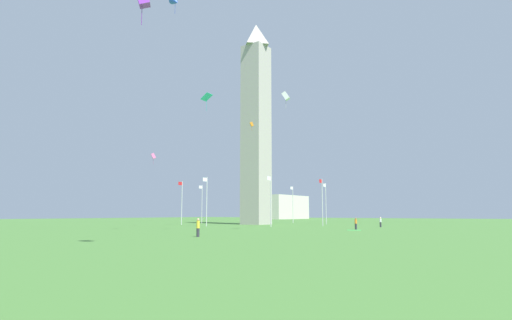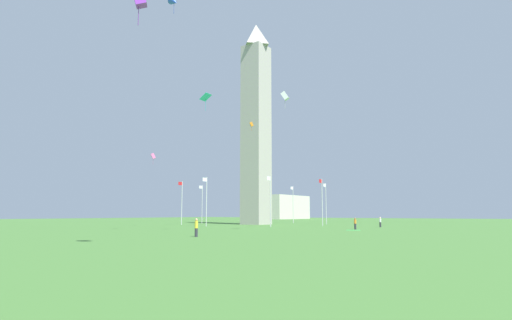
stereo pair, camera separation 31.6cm
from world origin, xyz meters
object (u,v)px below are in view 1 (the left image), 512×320
at_px(person_yellow_shirt, 198,228).
at_px(kite_pink_box, 153,156).
at_px(kite_white_box, 286,96).
at_px(kite_orange_box, 252,124).
at_px(flagpole_n, 207,199).
at_px(person_orange_shirt, 356,224).
at_px(kite_blue_delta, 175,1).
at_px(flagpole_s, 293,203).
at_px(kite_cyan_diamond, 207,97).
at_px(flagpole_e, 322,200).
at_px(flagpole_nw, 182,201).
at_px(flagpole_w, 202,202).
at_px(flagpole_se, 326,202).
at_px(flagpole_sw, 245,203).
at_px(obelisk_monument, 256,121).
at_px(flagpole_ne, 271,199).
at_px(picnic_blanket_near_first_person, 354,230).
at_px(distant_building, 283,207).
at_px(person_white_shirt, 380,222).

relative_size(person_yellow_shirt, kite_pink_box, 0.87).
bearing_deg(kite_white_box, kite_orange_box, -133.04).
height_order(flagpole_n, person_orange_shirt, flagpole_n).
bearing_deg(kite_blue_delta, flagpole_s, -164.72).
relative_size(flagpole_n, kite_cyan_diamond, 3.92).
bearing_deg(flagpole_e, kite_orange_box, -55.91).
bearing_deg(person_yellow_shirt, flagpole_n, 34.69).
bearing_deg(flagpole_nw, flagpole_w, -157.50).
height_order(flagpole_s, flagpole_nw, same).
relative_size(flagpole_se, flagpole_sw, 1.00).
bearing_deg(kite_pink_box, kite_cyan_diamond, 64.53).
xyz_separation_m(kite_white_box, kite_cyan_diamond, (7.77, -6.88, -0.87)).
bearing_deg(flagpole_nw, flagpole_e, 112.50).
bearing_deg(person_orange_shirt, kite_cyan_diamond, 66.20).
height_order(obelisk_monument, flagpole_w, obelisk_monument).
xyz_separation_m(flagpole_w, person_orange_shirt, (13.35, 41.24, -3.84)).
distance_m(flagpole_nw, person_orange_shirt, 37.22).
xyz_separation_m(flagpole_n, flagpole_w, (-14.80, -14.80, 0.00)).
xyz_separation_m(flagpole_ne, picnic_blanket_near_first_person, (5.24, 16.64, -4.63)).
distance_m(flagpole_n, person_orange_shirt, 26.76).
bearing_deg(kite_blue_delta, flagpole_sw, -152.41).
relative_size(flagpole_sw, flagpole_w, 1.00).
relative_size(flagpole_s, person_orange_shirt, 5.24).
bearing_deg(flagpole_s, person_yellow_shirt, 21.36).
bearing_deg(flagpole_w, kite_orange_box, 69.17).
bearing_deg(person_orange_shirt, flagpole_s, -36.33).
distance_m(flagpole_sw, person_orange_shirt, 44.09).
bearing_deg(person_yellow_shirt, distant_building, 21.92).
bearing_deg(person_yellow_shirt, picnic_blanket_near_first_person, -20.30).
height_order(flagpole_n, flagpole_w, same).
xyz_separation_m(kite_cyan_diamond, distant_building, (-106.92, -54.65, -11.90)).
bearing_deg(flagpole_nw, person_orange_shirt, 85.52).
xyz_separation_m(flagpole_s, picnic_blanket_near_first_person, (30.50, 27.10, -4.63)).
height_order(person_white_shirt, kite_white_box, kite_white_box).
bearing_deg(kite_orange_box, flagpole_n, -28.65).
xyz_separation_m(flagpole_s, distant_building, (-61.12, -40.23, 0.08)).
bearing_deg(flagpole_e, obelisk_monument, -90.22).
xyz_separation_m(flagpole_w, kite_pink_box, (20.67, 7.54, 7.50)).
height_order(flagpole_s, kite_pink_box, kite_pink_box).
distance_m(person_orange_shirt, kite_white_box, 20.06).
height_order(flagpole_se, flagpole_w, same).
height_order(obelisk_monument, flagpole_se, obelisk_monument).
bearing_deg(distant_building, kite_blue_delta, 25.78).
bearing_deg(kite_pink_box, obelisk_monument, 160.70).
bearing_deg(picnic_blanket_near_first_person, flagpole_w, -110.54).
height_order(flagpole_s, kite_white_box, kite_white_box).
bearing_deg(flagpole_e, flagpole_nw, -67.50).
height_order(obelisk_monument, flagpole_n, obelisk_monument).
bearing_deg(flagpole_ne, person_yellow_shirt, 20.34).
bearing_deg(flagpole_nw, flagpole_ne, 90.00).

